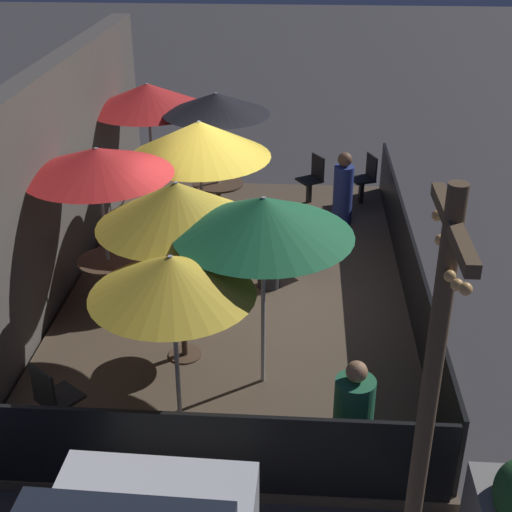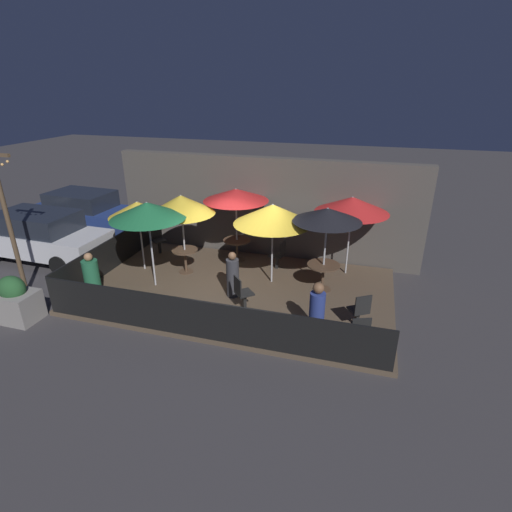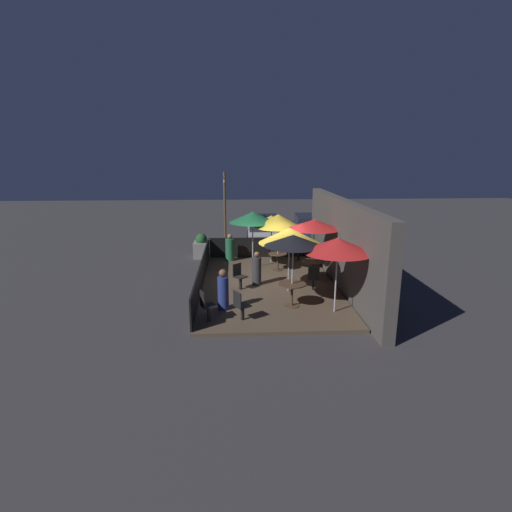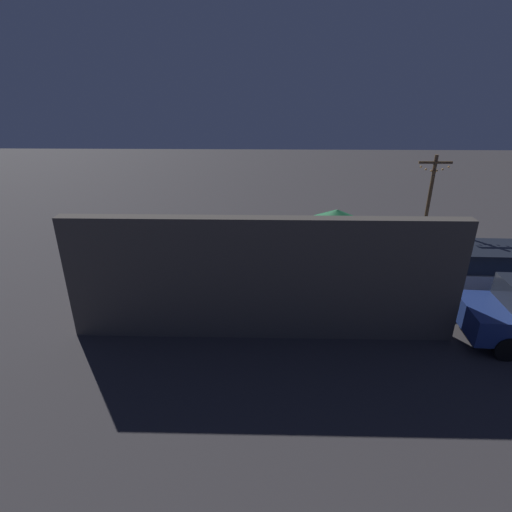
% 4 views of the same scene
% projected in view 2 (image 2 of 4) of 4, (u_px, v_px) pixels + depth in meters
% --- Properties ---
extents(ground_plane, '(60.00, 60.00, 0.00)m').
position_uv_depth(ground_plane, '(239.00, 292.00, 11.19)').
color(ground_plane, '#383538').
extents(patio_deck, '(8.34, 5.02, 0.12)m').
position_uv_depth(patio_deck, '(238.00, 290.00, 11.17)').
color(patio_deck, brown).
rests_on(patio_deck, ground_plane).
extents(building_wall, '(9.94, 0.36, 3.29)m').
position_uv_depth(building_wall, '(265.00, 208.00, 12.95)').
color(building_wall, '#4C4742').
rests_on(building_wall, ground_plane).
extents(fence_front, '(8.14, 0.05, 0.95)m').
position_uv_depth(fence_front, '(202.00, 320.00, 8.79)').
color(fence_front, black).
rests_on(fence_front, patio_deck).
extents(fence_side_left, '(0.05, 4.82, 0.95)m').
position_uv_depth(fence_side_left, '(109.00, 256.00, 12.02)').
color(fence_side_left, black).
rests_on(fence_side_left, patio_deck).
extents(patio_umbrella_0, '(1.80, 1.80, 2.35)m').
position_uv_depth(patio_umbrella_0, '(327.00, 215.00, 10.21)').
color(patio_umbrella_0, '#B2B2B7').
rests_on(patio_umbrella_0, patio_deck).
extents(patio_umbrella_1, '(2.00, 2.00, 2.35)m').
position_uv_depth(patio_umbrella_1, '(236.00, 195.00, 12.04)').
color(patio_umbrella_1, '#B2B2B7').
rests_on(patio_umbrella_1, patio_deck).
extents(patio_umbrella_2, '(1.92, 1.92, 2.38)m').
position_uv_depth(patio_umbrella_2, '(181.00, 204.00, 11.27)').
color(patio_umbrella_2, '#B2B2B7').
rests_on(patio_umbrella_2, patio_deck).
extents(patio_umbrella_3, '(2.00, 2.00, 2.42)m').
position_uv_depth(patio_umbrella_3, '(147.00, 211.00, 10.45)').
color(patio_umbrella_3, '#B2B2B7').
rests_on(patio_umbrella_3, patio_deck).
extents(patio_umbrella_4, '(2.10, 2.10, 2.35)m').
position_uv_depth(patio_umbrella_4, '(352.00, 205.00, 11.20)').
color(patio_umbrella_4, '#B2B2B7').
rests_on(patio_umbrella_4, patio_deck).
extents(patio_umbrella_5, '(2.14, 2.14, 2.30)m').
position_uv_depth(patio_umbrella_5, '(273.00, 214.00, 10.72)').
color(patio_umbrella_5, '#B2B2B7').
rests_on(patio_umbrella_5, patio_deck).
extents(patio_umbrella_6, '(1.71, 1.71, 2.13)m').
position_uv_depth(patio_umbrella_6, '(138.00, 209.00, 11.56)').
color(patio_umbrella_6, '#B2B2B7').
rests_on(patio_umbrella_6, patio_deck).
extents(dining_table_0, '(0.89, 0.89, 0.77)m').
position_uv_depth(dining_table_0, '(323.00, 270.00, 10.83)').
color(dining_table_0, '#4C3828').
rests_on(dining_table_0, patio_deck).
extents(dining_table_1, '(0.86, 0.86, 0.71)m').
position_uv_depth(dining_table_1, '(237.00, 244.00, 12.68)').
color(dining_table_1, '#4C3828').
rests_on(dining_table_1, patio_deck).
extents(dining_table_2, '(0.77, 0.77, 0.73)m').
position_uv_depth(dining_table_2, '(185.00, 254.00, 11.89)').
color(dining_table_2, '#4C3828').
rests_on(dining_table_2, patio_deck).
extents(patio_chair_0, '(0.52, 0.52, 0.94)m').
position_uv_depth(patio_chair_0, '(358.00, 333.00, 8.26)').
color(patio_chair_0, black).
rests_on(patio_chair_0, patio_deck).
extents(patio_chair_1, '(0.56, 0.56, 0.91)m').
position_uv_depth(patio_chair_1, '(158.00, 238.00, 13.33)').
color(patio_chair_1, black).
rests_on(patio_chair_1, patio_deck).
extents(patio_chair_2, '(0.55, 0.55, 0.91)m').
position_uv_depth(patio_chair_2, '(360.00, 310.00, 9.14)').
color(patio_chair_2, black).
rests_on(patio_chair_2, patio_deck).
extents(patio_chair_3, '(0.46, 0.46, 0.91)m').
position_uv_depth(patio_chair_3, '(279.00, 254.00, 12.12)').
color(patio_chair_3, black).
rests_on(patio_chair_3, patio_deck).
extents(patio_chair_4, '(0.57, 0.57, 0.94)m').
position_uv_depth(patio_chair_4, '(242.00, 292.00, 9.86)').
color(patio_chair_4, black).
rests_on(patio_chair_4, patio_deck).
extents(patron_0, '(0.40, 0.40, 1.31)m').
position_uv_depth(patron_0, '(317.00, 311.00, 8.87)').
color(patron_0, navy).
rests_on(patron_0, patio_deck).
extents(patron_1, '(0.42, 0.42, 1.26)m').
position_uv_depth(patron_1, '(233.00, 276.00, 10.54)').
color(patron_1, '#333338').
rests_on(patron_1, patio_deck).
extents(patron_2, '(0.46, 0.46, 1.24)m').
position_uv_depth(patron_2, '(92.00, 277.00, 10.57)').
color(patron_2, '#236642').
rests_on(patron_2, patio_deck).
extents(planter_box, '(1.06, 0.74, 1.18)m').
position_uv_depth(planter_box, '(15.00, 301.00, 9.70)').
color(planter_box, gray).
rests_on(planter_box, ground_plane).
extents(light_post, '(1.10, 0.12, 4.05)m').
position_uv_depth(light_post, '(7.00, 216.00, 10.24)').
color(light_post, brown).
rests_on(light_post, ground_plane).
extents(parked_car_0, '(4.61, 1.88, 1.62)m').
position_uv_depth(parked_car_0, '(39.00, 235.00, 12.93)').
color(parked_car_0, silver).
rests_on(parked_car_0, ground_plane).
extents(parked_car_1, '(4.27, 1.98, 1.62)m').
position_uv_depth(parked_car_1, '(83.00, 212.00, 15.31)').
color(parked_car_1, navy).
rests_on(parked_car_1, ground_plane).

